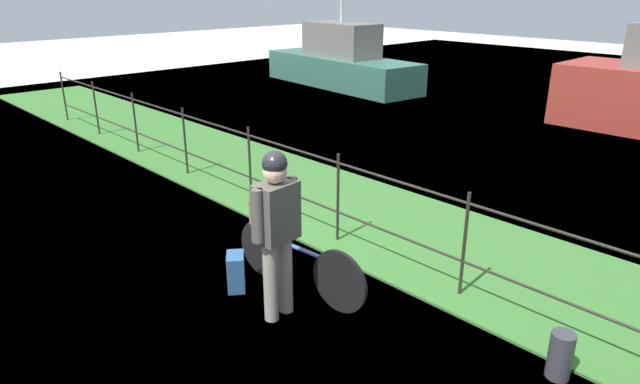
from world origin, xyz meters
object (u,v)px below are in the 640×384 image
at_px(wooden_crate, 269,213).
at_px(cyclist_person, 276,222).
at_px(terrier_dog, 270,194).
at_px(moored_boat_mid, 341,63).
at_px(backpack_on_paving, 236,272).
at_px(bicycle_main, 297,262).
at_px(mooring_bollard, 560,355).

bearing_deg(wooden_crate, cyclist_person, -32.61).
height_order(terrier_dog, moored_boat_mid, moored_boat_mid).
xyz_separation_m(terrier_dog, backpack_on_paving, (-0.11, -0.41, -0.80)).
height_order(wooden_crate, moored_boat_mid, moored_boat_mid).
xyz_separation_m(bicycle_main, moored_boat_mid, (-8.51, 9.31, 0.36)).
bearing_deg(cyclist_person, terrier_dog, 146.16).
relative_size(backpack_on_paving, mooring_bollard, 0.96).
xyz_separation_m(mooring_bollard, moored_boat_mid, (-11.03, 8.65, 0.50)).
distance_m(wooden_crate, cyclist_person, 0.76).
xyz_separation_m(cyclist_person, mooring_bollard, (2.30, 1.09, -0.79)).
height_order(bicycle_main, terrier_dog, terrier_dog).
bearing_deg(bicycle_main, wooden_crate, -174.65).
distance_m(bicycle_main, mooring_bollard, 2.60).
bearing_deg(moored_boat_mid, wooden_crate, -49.05).
height_order(mooring_bollard, moored_boat_mid, moored_boat_mid).
relative_size(bicycle_main, terrier_dog, 5.45).
xyz_separation_m(wooden_crate, moored_boat_mid, (-8.11, 9.34, -0.08)).
relative_size(wooden_crate, moored_boat_mid, 0.06).
height_order(cyclist_person, moored_boat_mid, moored_boat_mid).
height_order(bicycle_main, wooden_crate, wooden_crate).
distance_m(backpack_on_paving, mooring_bollard, 3.20).
bearing_deg(backpack_on_paving, terrier_dog, -68.81).
xyz_separation_m(cyclist_person, backpack_on_paving, (-0.70, -0.01, -0.80)).
xyz_separation_m(wooden_crate, terrier_dog, (0.02, 0.00, 0.21)).
relative_size(wooden_crate, cyclist_person, 0.20).
distance_m(cyclist_person, backpack_on_paving, 1.07).
xyz_separation_m(bicycle_main, backpack_on_paving, (-0.49, -0.44, -0.15)).
height_order(backpack_on_paving, mooring_bollard, mooring_bollard).
xyz_separation_m(terrier_dog, cyclist_person, (0.59, -0.40, 0.00)).
bearing_deg(backpack_on_paving, wooden_crate, -65.57).
xyz_separation_m(bicycle_main, terrier_dog, (-0.38, -0.04, 0.66)).
relative_size(bicycle_main, mooring_bollard, 4.18).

